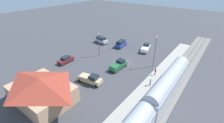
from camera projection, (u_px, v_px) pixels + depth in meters
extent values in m
plane|color=#424247|center=(125.00, 62.00, 43.63)|extent=(200.00, 200.00, 0.00)
cube|color=slate|center=(176.00, 79.00, 36.21)|extent=(4.80, 70.00, 0.18)
cube|color=#59544C|center=(180.00, 80.00, 35.77)|extent=(0.10, 70.00, 0.12)
cube|color=#59544C|center=(173.00, 78.00, 36.52)|extent=(0.10, 70.00, 0.12)
cube|color=#A8A399|center=(159.00, 73.00, 38.29)|extent=(3.20, 46.00, 0.30)
cube|color=#ADB2BC|center=(168.00, 86.00, 30.52)|extent=(2.90, 17.40, 3.70)
cube|color=red|center=(160.00, 85.00, 31.43)|extent=(0.04, 16.01, 0.36)
cylinder|color=#ADB2BC|center=(169.00, 79.00, 29.70)|extent=(2.75, 16.70, 2.76)
cube|color=tan|center=(43.00, 93.00, 29.36)|extent=(11.13, 8.13, 3.28)
pyramid|color=#9E3828|center=(40.00, 82.00, 28.20)|extent=(11.93, 8.93, 1.67)
cube|color=#4C3323|center=(61.00, 85.00, 32.54)|extent=(1.10, 0.08, 2.10)
cylinder|color=brown|center=(150.00, 84.00, 33.64)|extent=(0.22, 0.22, 0.85)
cylinder|color=silver|center=(151.00, 81.00, 33.30)|extent=(0.36, 0.36, 0.62)
sphere|color=tan|center=(151.00, 79.00, 33.10)|extent=(0.24, 0.24, 0.24)
cylinder|color=brown|center=(155.00, 73.00, 37.27)|extent=(0.22, 0.22, 0.85)
cylinder|color=#CC3F33|center=(156.00, 71.00, 36.93)|extent=(0.36, 0.36, 0.62)
sphere|color=tan|center=(156.00, 69.00, 36.72)|extent=(0.24, 0.24, 0.24)
cube|color=white|center=(146.00, 49.00, 50.00)|extent=(3.03, 5.69, 0.92)
cube|color=#19232D|center=(147.00, 45.00, 50.41)|extent=(2.04, 2.05, 0.84)
cylinder|color=black|center=(144.00, 47.00, 52.26)|extent=(0.22, 0.76, 0.76)
cylinder|color=black|center=(150.00, 48.00, 51.62)|extent=(0.22, 0.76, 0.76)
cylinder|color=black|center=(141.00, 52.00, 48.81)|extent=(0.22, 0.76, 0.76)
cylinder|color=black|center=(146.00, 53.00, 48.17)|extent=(0.22, 0.76, 0.76)
cube|color=white|center=(145.00, 48.00, 48.98)|extent=(2.43, 3.29, 0.20)
cube|color=#236638|center=(118.00, 66.00, 40.26)|extent=(2.17, 5.47, 0.92)
cube|color=#19232D|center=(121.00, 61.00, 40.56)|extent=(1.79, 1.80, 0.84)
cylinder|color=black|center=(120.00, 63.00, 42.43)|extent=(0.22, 0.76, 0.76)
cylinder|color=black|center=(126.00, 65.00, 41.48)|extent=(0.22, 0.76, 0.76)
cylinder|color=black|center=(110.00, 69.00, 39.47)|extent=(0.22, 0.76, 0.76)
cylinder|color=black|center=(116.00, 72.00, 38.52)|extent=(0.22, 0.76, 0.76)
cube|color=#236638|center=(116.00, 65.00, 39.35)|extent=(1.98, 3.04, 0.20)
cube|color=maroon|center=(66.00, 60.00, 43.25)|extent=(1.99, 4.56, 0.76)
cube|color=#19232D|center=(65.00, 58.00, 42.92)|extent=(1.69, 2.21, 0.64)
cylinder|color=black|center=(63.00, 65.00, 41.79)|extent=(0.22, 0.68, 0.68)
cylinder|color=black|center=(59.00, 63.00, 42.59)|extent=(0.22, 0.68, 0.68)
cylinder|color=black|center=(73.00, 60.00, 44.26)|extent=(0.22, 0.68, 0.68)
cylinder|color=black|center=(69.00, 58.00, 45.07)|extent=(0.22, 0.68, 0.68)
cube|color=#C6B284|center=(90.00, 79.00, 34.82)|extent=(5.64, 2.77, 0.92)
cube|color=#19232D|center=(94.00, 77.00, 33.99)|extent=(1.97, 1.97, 0.84)
cylinder|color=black|center=(101.00, 82.00, 34.82)|extent=(0.22, 0.76, 0.76)
cylinder|color=black|center=(96.00, 86.00, 33.48)|extent=(0.22, 0.76, 0.76)
cylinder|color=black|center=(85.00, 77.00, 36.59)|extent=(0.22, 0.76, 0.76)
cylinder|color=black|center=(80.00, 81.00, 35.25)|extent=(0.22, 0.76, 0.76)
cube|color=#C6B284|center=(86.00, 76.00, 34.95)|extent=(3.22, 2.30, 0.20)
cube|color=silver|center=(101.00, 41.00, 56.19)|extent=(5.15, 2.73, 1.00)
cube|color=#19232D|center=(101.00, 38.00, 55.85)|extent=(3.66, 2.26, 0.88)
cylinder|color=black|center=(107.00, 43.00, 55.75)|extent=(0.22, 0.68, 0.68)
cylinder|color=black|center=(103.00, 44.00, 54.69)|extent=(0.22, 0.68, 0.68)
cylinder|color=black|center=(100.00, 40.00, 58.16)|extent=(0.22, 0.68, 0.68)
cylinder|color=black|center=(96.00, 41.00, 57.10)|extent=(0.22, 0.68, 0.68)
cube|color=#283D9E|center=(121.00, 44.00, 53.16)|extent=(2.43, 5.07, 1.00)
cube|color=#19232D|center=(121.00, 42.00, 52.60)|extent=(2.05, 3.58, 0.88)
cylinder|color=black|center=(121.00, 43.00, 55.22)|extent=(0.22, 0.68, 0.68)
cylinder|color=black|center=(126.00, 44.00, 54.44)|extent=(0.22, 0.68, 0.68)
cylinder|color=black|center=(116.00, 47.00, 52.34)|extent=(0.22, 0.68, 0.68)
cylinder|color=black|center=(121.00, 48.00, 51.56)|extent=(0.22, 0.68, 0.68)
cylinder|color=#515156|center=(155.00, 53.00, 39.73)|extent=(0.16, 0.16, 7.90)
sphere|color=#EAE5C6|center=(157.00, 37.00, 37.80)|extent=(0.44, 0.44, 0.44)
cylinder|color=#515156|center=(99.00, 46.00, 45.85)|extent=(0.16, 0.16, 6.50)
sphere|color=#EAE5C6|center=(99.00, 34.00, 44.24)|extent=(0.44, 0.44, 0.44)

